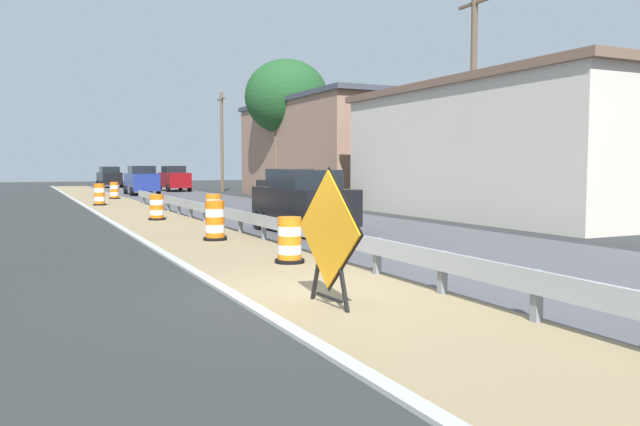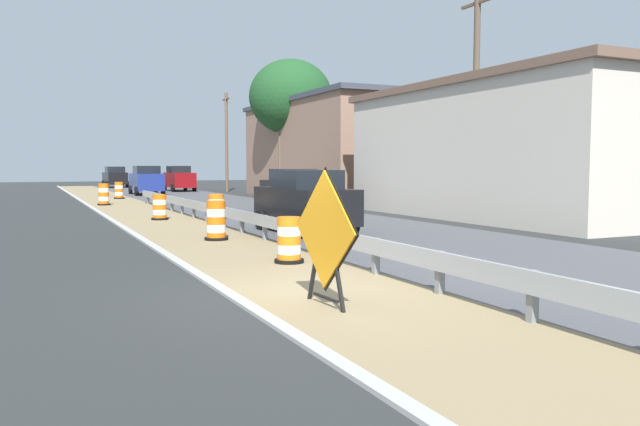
{
  "view_description": "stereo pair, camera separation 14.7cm",
  "coord_description": "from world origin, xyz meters",
  "px_view_note": "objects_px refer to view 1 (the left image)",
  "views": [
    {
      "loc": [
        -4.32,
        -9.02,
        2.07
      ],
      "look_at": [
        1.98,
        4.1,
        0.98
      ],
      "focal_mm": 35.28,
      "sensor_mm": 36.0,
      "label": 1
    },
    {
      "loc": [
        -4.19,
        -9.08,
        2.07
      ],
      "look_at": [
        1.98,
        4.1,
        0.98
      ],
      "focal_mm": 35.28,
      "sensor_mm": 36.0,
      "label": 2
    }
  ],
  "objects_px": {
    "traffic_barrel_far": "(214,208)",
    "utility_pole_far": "(222,140)",
    "warning_sign_diamond": "(329,234)",
    "car_trailing_far_lane": "(141,180)",
    "traffic_barrel_farthest": "(114,191)",
    "car_lead_near_lane": "(109,177)",
    "traffic_barrel_close": "(215,222)",
    "car_lead_far_lane": "(304,201)",
    "utility_pole_near": "(473,102)",
    "traffic_barrel_nearest": "(290,242)",
    "car_mid_far_lane": "(291,189)",
    "traffic_barrel_mid": "(157,209)",
    "traffic_barrel_farther": "(99,195)",
    "utility_pole_mid": "(276,141)",
    "car_trailing_near_lane": "(174,178)"
  },
  "relations": [
    {
      "from": "traffic_barrel_nearest",
      "to": "car_mid_far_lane",
      "type": "relative_size",
      "value": 0.21
    },
    {
      "from": "utility_pole_far",
      "to": "car_mid_far_lane",
      "type": "bearing_deg",
      "value": -98.21
    },
    {
      "from": "traffic_barrel_close",
      "to": "car_lead_far_lane",
      "type": "distance_m",
      "value": 3.17
    },
    {
      "from": "traffic_barrel_mid",
      "to": "utility_pole_far",
      "type": "height_order",
      "value": "utility_pole_far"
    },
    {
      "from": "traffic_barrel_mid",
      "to": "traffic_barrel_far",
      "type": "distance_m",
      "value": 2.15
    },
    {
      "from": "traffic_barrel_nearest",
      "to": "utility_pole_far",
      "type": "distance_m",
      "value": 38.22
    },
    {
      "from": "traffic_barrel_farthest",
      "to": "utility_pole_near",
      "type": "xyz_separation_m",
      "value": [
        10.03,
        -22.29,
        3.97
      ]
    },
    {
      "from": "traffic_barrel_mid",
      "to": "car_lead_far_lane",
      "type": "xyz_separation_m",
      "value": [
        3.2,
        -6.64,
        0.54
      ]
    },
    {
      "from": "traffic_barrel_farthest",
      "to": "car_lead_far_lane",
      "type": "bearing_deg",
      "value": -83.87
    },
    {
      "from": "warning_sign_diamond",
      "to": "traffic_barrel_nearest",
      "type": "distance_m",
      "value": 4.25
    },
    {
      "from": "traffic_barrel_mid",
      "to": "car_trailing_far_lane",
      "type": "bearing_deg",
      "value": 81.59
    },
    {
      "from": "traffic_barrel_nearest",
      "to": "traffic_barrel_mid",
      "type": "bearing_deg",
      "value": 92.03
    },
    {
      "from": "car_mid_far_lane",
      "to": "car_trailing_far_lane",
      "type": "xyz_separation_m",
      "value": [
        -3.77,
        18.59,
        0.07
      ]
    },
    {
      "from": "traffic_barrel_nearest",
      "to": "traffic_barrel_close",
      "type": "bearing_deg",
      "value": 93.34
    },
    {
      "from": "car_lead_far_lane",
      "to": "utility_pole_mid",
      "type": "distance_m",
      "value": 22.13
    },
    {
      "from": "car_trailing_far_lane",
      "to": "utility_pole_near",
      "type": "bearing_deg",
      "value": -163.97
    },
    {
      "from": "traffic_barrel_far",
      "to": "utility_pole_far",
      "type": "xyz_separation_m",
      "value": [
        8.03,
        25.33,
        3.67
      ]
    },
    {
      "from": "traffic_barrel_far",
      "to": "car_lead_near_lane",
      "type": "bearing_deg",
      "value": 88.39
    },
    {
      "from": "traffic_barrel_farther",
      "to": "car_trailing_far_lane",
      "type": "relative_size",
      "value": 0.24
    },
    {
      "from": "car_lead_near_lane",
      "to": "utility_pole_near",
      "type": "distance_m",
      "value": 45.29
    },
    {
      "from": "traffic_barrel_farthest",
      "to": "utility_pole_near",
      "type": "bearing_deg",
      "value": -65.78
    },
    {
      "from": "traffic_barrel_farthest",
      "to": "traffic_barrel_far",
      "type": "bearing_deg",
      "value": -85.45
    },
    {
      "from": "traffic_barrel_farther",
      "to": "car_mid_far_lane",
      "type": "bearing_deg",
      "value": -41.5
    },
    {
      "from": "traffic_barrel_mid",
      "to": "car_trailing_far_lane",
      "type": "xyz_separation_m",
      "value": [
        3.25,
        21.96,
        0.6
      ]
    },
    {
      "from": "traffic_barrel_close",
      "to": "car_mid_far_lane",
      "type": "xyz_separation_m",
      "value": [
        6.86,
        10.74,
        0.47
      ]
    },
    {
      "from": "traffic_barrel_mid",
      "to": "traffic_barrel_farthest",
      "type": "bearing_deg",
      "value": 87.7
    },
    {
      "from": "car_trailing_near_lane",
      "to": "utility_pole_mid",
      "type": "bearing_deg",
      "value": 14.75
    },
    {
      "from": "warning_sign_diamond",
      "to": "traffic_barrel_farther",
      "type": "distance_m",
      "value": 26.54
    },
    {
      "from": "traffic_barrel_farthest",
      "to": "traffic_barrel_mid",
      "type": "bearing_deg",
      "value": -92.3
    },
    {
      "from": "warning_sign_diamond",
      "to": "traffic_barrel_nearest",
      "type": "xyz_separation_m",
      "value": [
        1.09,
        4.06,
        -0.63
      ]
    },
    {
      "from": "traffic_barrel_close",
      "to": "utility_pole_far",
      "type": "relative_size",
      "value": 0.14
    },
    {
      "from": "utility_pole_mid",
      "to": "traffic_barrel_farthest",
      "type": "bearing_deg",
      "value": 164.29
    },
    {
      "from": "utility_pole_near",
      "to": "utility_pole_mid",
      "type": "bearing_deg",
      "value": 90.52
    },
    {
      "from": "warning_sign_diamond",
      "to": "car_trailing_far_lane",
      "type": "relative_size",
      "value": 0.44
    },
    {
      "from": "utility_pole_far",
      "to": "car_trailing_near_lane",
      "type": "bearing_deg",
      "value": 139.63
    },
    {
      "from": "utility_pole_near",
      "to": "utility_pole_far",
      "type": "bearing_deg",
      "value": 91.16
    },
    {
      "from": "traffic_barrel_farther",
      "to": "car_mid_far_lane",
      "type": "relative_size",
      "value": 0.24
    },
    {
      "from": "traffic_barrel_far",
      "to": "car_trailing_far_lane",
      "type": "relative_size",
      "value": 0.21
    },
    {
      "from": "traffic_barrel_close",
      "to": "traffic_barrel_far",
      "type": "height_order",
      "value": "traffic_barrel_close"
    },
    {
      "from": "utility_pole_near",
      "to": "car_trailing_far_lane",
      "type": "bearing_deg",
      "value": 105.23
    },
    {
      "from": "traffic_barrel_farthest",
      "to": "car_lead_far_lane",
      "type": "relative_size",
      "value": 0.25
    },
    {
      "from": "utility_pole_mid",
      "to": "utility_pole_far",
      "type": "distance_m",
      "value": 10.67
    },
    {
      "from": "car_lead_far_lane",
      "to": "car_mid_far_lane",
      "type": "distance_m",
      "value": 10.71
    },
    {
      "from": "traffic_barrel_mid",
      "to": "car_trailing_far_lane",
      "type": "distance_m",
      "value": 22.2
    },
    {
      "from": "traffic_barrel_farther",
      "to": "car_lead_near_lane",
      "type": "xyz_separation_m",
      "value": [
        4.11,
        28.69,
        0.48
      ]
    },
    {
      "from": "traffic_barrel_farthest",
      "to": "car_lead_near_lane",
      "type": "relative_size",
      "value": 0.26
    },
    {
      "from": "car_mid_far_lane",
      "to": "utility_pole_far",
      "type": "relative_size",
      "value": 0.6
    },
    {
      "from": "traffic_barrel_far",
      "to": "utility_pole_near",
      "type": "height_order",
      "value": "utility_pole_near"
    },
    {
      "from": "traffic_barrel_nearest",
      "to": "traffic_barrel_close",
      "type": "xyz_separation_m",
      "value": [
        -0.27,
        4.7,
        0.06
      ]
    },
    {
      "from": "car_lead_near_lane",
      "to": "utility_pole_far",
      "type": "height_order",
      "value": "utility_pole_far"
    }
  ]
}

